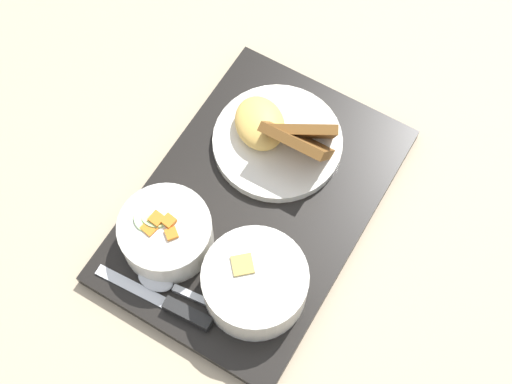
{
  "coord_description": "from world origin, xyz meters",
  "views": [
    {
      "loc": [
        -0.37,
        -0.15,
        0.9
      ],
      "look_at": [
        0.0,
        0.0,
        0.05
      ],
      "focal_mm": 50.0,
      "sensor_mm": 36.0,
      "label": 1
    }
  ],
  "objects_px": {
    "plate_main": "(279,136)",
    "bowl_salad": "(166,232)",
    "spoon": "(172,287)",
    "knife": "(176,308)",
    "bowl_soup": "(255,282)"
  },
  "relations": [
    {
      "from": "plate_main",
      "to": "bowl_salad",
      "type": "bearing_deg",
      "value": 157.21
    },
    {
      "from": "spoon",
      "to": "bowl_salad",
      "type": "bearing_deg",
      "value": -58.24
    },
    {
      "from": "knife",
      "to": "bowl_salad",
      "type": "bearing_deg",
      "value": -53.55
    },
    {
      "from": "bowl_salad",
      "to": "bowl_soup",
      "type": "xyz_separation_m",
      "value": [
        -0.02,
        -0.13,
        0.0
      ]
    },
    {
      "from": "knife",
      "to": "spoon",
      "type": "relative_size",
      "value": 1.11
    },
    {
      "from": "plate_main",
      "to": "knife",
      "type": "relative_size",
      "value": 1.09
    },
    {
      "from": "knife",
      "to": "plate_main",
      "type": "bearing_deg",
      "value": -91.9
    },
    {
      "from": "bowl_salad",
      "to": "spoon",
      "type": "relative_size",
      "value": 0.81
    },
    {
      "from": "plate_main",
      "to": "knife",
      "type": "bearing_deg",
      "value": 173.43
    },
    {
      "from": "bowl_soup",
      "to": "plate_main",
      "type": "relative_size",
      "value": 0.73
    },
    {
      "from": "bowl_soup",
      "to": "spoon",
      "type": "xyz_separation_m",
      "value": [
        -0.04,
        0.1,
        -0.03
      ]
    },
    {
      "from": "bowl_soup",
      "to": "knife",
      "type": "height_order",
      "value": "bowl_soup"
    },
    {
      "from": "bowl_salad",
      "to": "spoon",
      "type": "bearing_deg",
      "value": -149.96
    },
    {
      "from": "bowl_salad",
      "to": "plate_main",
      "type": "xyz_separation_m",
      "value": [
        0.19,
        -0.08,
        -0.01
      ]
    },
    {
      "from": "plate_main",
      "to": "knife",
      "type": "distance_m",
      "value": 0.27
    }
  ]
}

